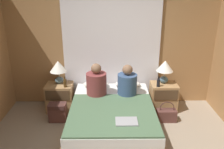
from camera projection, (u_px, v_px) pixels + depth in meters
name	position (u px, v px, depth m)	size (l,w,h in m)	color
wall_back	(112.00, 44.00, 4.73)	(4.25, 0.06, 2.50)	#A37547
curtain_panel	(112.00, 51.00, 4.72)	(2.12, 0.02, 2.25)	white
bed	(112.00, 117.00, 4.09)	(1.44, 1.93, 0.46)	olive
nightstand_left	(60.00, 97.00, 4.70)	(0.51, 0.41, 0.55)	#A87F51
nightstand_right	(163.00, 97.00, 4.72)	(0.51, 0.41, 0.55)	#A87F51
lamp_left	(58.00, 68.00, 4.56)	(0.33, 0.33, 0.46)	slate
lamp_right	(165.00, 68.00, 4.58)	(0.33, 0.33, 0.46)	slate
pillow_left	(96.00, 84.00, 4.71)	(0.51, 0.30, 0.12)	silver
pillow_right	(128.00, 84.00, 4.71)	(0.51, 0.30, 0.12)	silver
blanket_on_bed	(112.00, 113.00, 3.74)	(1.38, 1.31, 0.03)	#4C6B4C
person_left_in_bed	(96.00, 83.00, 4.30)	(0.37, 0.37, 0.61)	brown
person_right_in_bed	(127.00, 83.00, 4.31)	(0.35, 0.35, 0.58)	#38517A
beer_bottle_on_left_stand	(65.00, 83.00, 4.46)	(0.06, 0.06, 0.21)	#513819
beer_bottle_on_right_stand	(158.00, 83.00, 4.48)	(0.06, 0.06, 0.21)	black
laptop_on_bed	(127.00, 121.00, 3.47)	(0.33, 0.24, 0.02)	#9EA0A5
backpack_on_floor	(58.00, 111.00, 4.34)	(0.32, 0.20, 0.36)	brown
handbag_on_floor	(166.00, 115.00, 4.36)	(0.36, 0.17, 0.40)	brown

